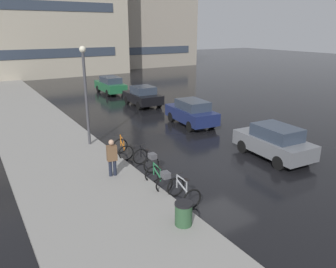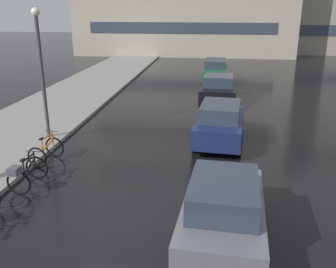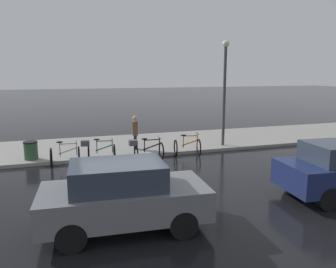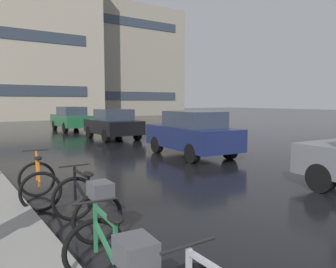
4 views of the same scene
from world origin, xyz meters
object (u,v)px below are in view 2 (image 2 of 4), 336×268
bicycle_farthest (46,151)px  car_grey (223,210)px  bicycle_third (25,173)px  streetlamp (41,64)px  car_black (218,89)px  car_green (215,70)px  car_navy (220,123)px

bicycle_farthest → car_grey: car_grey is taller
bicycle_third → streetlamp: size_ratio=0.28×
bicycle_third → car_black: 12.53m
bicycle_third → car_green: bearing=72.6°
bicycle_third → car_black: size_ratio=0.37×
bicycle_third → car_green: size_ratio=0.33×
car_grey → streetlamp: streetlamp is taller
streetlamp → car_black: bearing=45.9°
streetlamp → bicycle_third: bearing=-74.6°
car_green → bicycle_farthest: bearing=-110.3°
bicycle_farthest → streetlamp: 3.58m
bicycle_third → car_navy: bearing=39.1°
bicycle_farthest → car_green: bearing=69.7°
car_black → car_grey: bearing=-89.7°
bicycle_farthest → car_grey: (5.97, -3.93, 0.41)m
car_black → streetlamp: size_ratio=0.75×
bicycle_third → car_navy: car_navy is taller
bicycle_farthest → car_black: car_black is taller
car_grey → car_green: 19.34m
streetlamp → car_navy: bearing=3.9°
car_grey → car_green: car_green is taller
car_navy → bicycle_farthest: bearing=-155.8°
car_black → streetlamp: bearing=-134.1°
car_green → streetlamp: 14.93m
bicycle_third → car_black: car_black is taller
bicycle_third → car_navy: size_ratio=0.35×
car_navy → car_black: size_ratio=1.06×
car_navy → car_black: bearing=90.5°
bicycle_farthest → car_green: size_ratio=0.28×
car_green → streetlamp: bearing=-116.6°
car_navy → car_grey: bearing=-89.8°
car_black → bicycle_farthest: bearing=-122.6°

